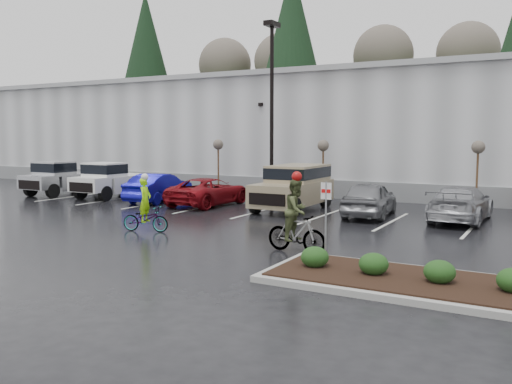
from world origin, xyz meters
The scene contains 22 objects.
ground centered at (0.00, 0.00, 0.00)m, with size 120.00×120.00×0.00m, color black.
warehouse centered at (0.00, 21.99, 3.65)m, with size 60.50×15.50×7.20m.
wooded_ridge centered at (0.00, 45.00, 3.00)m, with size 80.00×25.00×6.00m, color #243F1A.
lamppost centered at (-4.00, 12.00, 5.69)m, with size 0.50×1.00×9.22m.
sapling_west centered at (-8.00, 13.00, 2.73)m, with size 0.60×0.60×3.20m.
sapling_mid centered at (-1.50, 13.00, 2.73)m, with size 0.60×0.60×3.20m.
sapling_east centered at (6.00, 13.00, 2.73)m, with size 0.60×0.60×3.20m.
curb_island centered at (7.00, -1.00, 0.07)m, with size 8.00×3.00×0.15m, color gray.
mulch_bed centered at (7.00, -1.00, 0.17)m, with size 7.60×2.60×0.04m, color black.
shrub_a centered at (4.00, -1.00, 0.41)m, with size 0.70×0.70×0.52m, color #143613.
shrub_b centered at (5.50, -1.00, 0.41)m, with size 0.70×0.70×0.52m, color #143613.
shrub_c centered at (7.00, -1.00, 0.41)m, with size 0.70×0.70×0.52m, color #143613.
fire_lane_sign centered at (3.80, 0.20, 1.41)m, with size 0.30×0.05×2.20m.
pickup_silver centered at (-15.79, 8.79, 0.98)m, with size 2.10×5.20×1.96m, color #B3B5BB, non-canonical shape.
pickup_white centered at (-12.30, 9.20, 0.98)m, with size 2.10×5.20×1.96m, color silver, non-canonical shape.
car_blue centered at (-8.81, 8.63, 0.74)m, with size 1.56×4.47×1.47m, color #0E0D93.
car_red centered at (-5.76, 8.71, 0.68)m, with size 2.24×4.87×1.35m, color maroon.
suv_tan centered at (-1.43, 9.17, 1.03)m, with size 2.20×5.10×2.06m, color gray, non-canonical shape.
car_grey centered at (2.27, 8.97, 0.75)m, with size 1.77×4.40×1.50m, color slate.
car_far_silver centered at (5.85, 9.47, 0.71)m, with size 2.00×4.93×1.43m, color #9B9DA2.
cyclist_hivis centered at (-3.60, 1.50, 0.66)m, with size 1.82×1.01×2.09m.
cyclist_olive centered at (2.58, 0.97, 0.87)m, with size 1.88×0.92×2.39m.
Camera 1 is at (9.17, -13.28, 3.44)m, focal length 38.00 mm.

